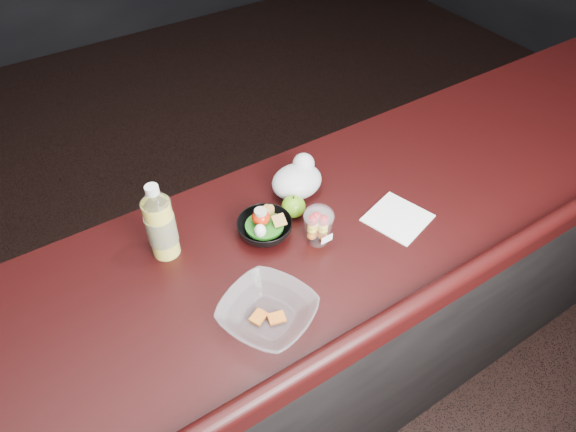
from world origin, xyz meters
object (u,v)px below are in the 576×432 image
at_px(takeout_bowl, 268,313).
at_px(snack_bowl, 264,227).
at_px(green_apple, 293,206).
at_px(lemonade_bottle, 161,226).
at_px(fruit_cup, 318,225).

bearing_deg(takeout_bowl, snack_bowl, 60.81).
relative_size(green_apple, snack_bowl, 0.44).
bearing_deg(takeout_bowl, lemonade_bottle, 109.38).
xyz_separation_m(lemonade_bottle, snack_bowl, (0.26, -0.09, -0.07)).
bearing_deg(lemonade_bottle, green_apple, -10.16).
bearing_deg(takeout_bowl, green_apple, 47.19).
relative_size(lemonade_bottle, green_apple, 3.23).
height_order(lemonade_bottle, snack_bowl, lemonade_bottle).
xyz_separation_m(lemonade_bottle, fruit_cup, (0.37, -0.19, -0.04)).
bearing_deg(lemonade_bottle, takeout_bowl, -70.62).
bearing_deg(green_apple, lemonade_bottle, 169.84).
distance_m(fruit_cup, green_apple, 0.13).
height_order(fruit_cup, snack_bowl, fruit_cup).
height_order(lemonade_bottle, takeout_bowl, lemonade_bottle).
height_order(fruit_cup, takeout_bowl, fruit_cup).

